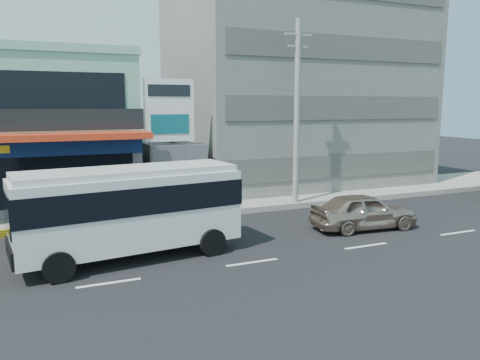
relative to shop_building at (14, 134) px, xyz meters
The scene contains 11 objects.
ground 16.57m from the shop_building, 60.16° to the right, with size 120.00×120.00×0.00m, color black.
sidewalk 14.27m from the shop_building, 18.88° to the right, with size 70.00×5.00×0.30m, color gray.
shop_building is the anchor object (origin of this frame).
concrete_building 18.28m from the shop_building, ahead, with size 16.00×12.00×14.00m, color slate.
gap_structure 8.53m from the shop_building, 13.67° to the right, with size 3.00×6.00×3.50m, color #4F4F54.
satellite_dish 8.54m from the shop_building, 20.21° to the right, with size 1.50×1.50×0.15m, color slate.
billboard 8.92m from the shop_building, 32.32° to the right, with size 2.60×0.18×6.90m.
utility_pole_near 15.50m from the shop_building, 25.06° to the right, with size 1.60×0.30×10.00m.
minibus 12.57m from the shop_building, 70.64° to the right, with size 8.23×3.58×3.34m.
sedan 18.97m from the shop_building, 38.87° to the right, with size 1.95×4.85×1.65m, color #BBA28F.
motorcycle_rider 9.93m from the shop_building, 64.69° to the right, with size 1.64×0.70×2.05m.
Camera 1 is at (-6.73, -14.57, 5.58)m, focal length 35.00 mm.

